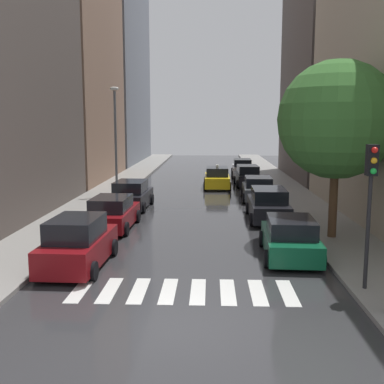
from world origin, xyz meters
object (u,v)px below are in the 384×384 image
at_px(parked_car_right_third, 258,189).
at_px(taxi_midroad, 217,178).
at_px(parked_car_left_second, 112,214).
at_px(parked_car_right_second, 268,205).
at_px(parked_car_right_fifth, 242,168).
at_px(parked_car_left_third, 131,195).
at_px(parked_car_right_fourth, 248,176).
at_px(street_tree_right, 337,120).
at_px(parked_car_left_nearest, 78,244).
at_px(lamp_post_left, 115,134).
at_px(parked_car_right_nearest, 290,239).
at_px(traffic_light_right_corner, 371,185).

relative_size(parked_car_right_third, taxi_midroad, 0.93).
height_order(parked_car_left_second, parked_car_right_second, parked_car_right_second).
bearing_deg(parked_car_right_fifth, parked_car_left_third, 156.99).
xyz_separation_m(parked_car_left_second, parked_car_right_fifth, (7.67, 22.00, 0.03)).
bearing_deg(parked_car_right_fourth, parked_car_right_second, 178.64).
distance_m(parked_car_right_third, street_tree_right, 11.49).
xyz_separation_m(parked_car_left_nearest, parked_car_right_fifth, (7.62, 27.99, -0.07)).
distance_m(street_tree_right, lamp_post_left, 16.15).
bearing_deg(parked_car_left_second, street_tree_right, -98.26).
distance_m(parked_car_left_nearest, parked_car_right_second, 11.30).
xyz_separation_m(parked_car_left_nearest, parked_car_left_third, (-0.02, 11.26, -0.06)).
xyz_separation_m(parked_car_left_third, parked_car_right_second, (7.69, -2.95, 0.01)).
relative_size(parked_car_left_nearest, parked_car_right_third, 1.04).
relative_size(parked_car_right_fourth, lamp_post_left, 0.62).
height_order(parked_car_left_second, parked_car_right_nearest, parked_car_left_second).
xyz_separation_m(parked_car_left_nearest, street_tree_right, (9.92, 4.23, 4.32)).
distance_m(parked_car_left_second, street_tree_right, 11.05).
xyz_separation_m(parked_car_left_nearest, traffic_light_right_corner, (9.29, -2.18, 2.44)).
relative_size(parked_car_left_third, lamp_post_left, 0.61).
bearing_deg(parked_car_right_fifth, traffic_light_right_corner, -175.29).
distance_m(parked_car_right_fourth, traffic_light_right_corner, 23.63).
relative_size(parked_car_right_nearest, parked_car_right_fifth, 0.93).
bearing_deg(parked_car_left_nearest, parked_car_right_second, -41.09).
height_order(parked_car_left_nearest, lamp_post_left, lamp_post_left).
bearing_deg(street_tree_right, parked_car_right_fourth, 97.81).
bearing_deg(parked_car_right_fifth, parked_car_right_third, -177.86).
xyz_separation_m(parked_car_left_nearest, parked_car_left_second, (-0.05, 5.99, -0.10)).
height_order(parked_car_right_second, traffic_light_right_corner, traffic_light_right_corner).
relative_size(parked_car_left_nearest, parked_car_left_second, 0.99).
height_order(parked_car_left_nearest, parked_car_right_nearest, parked_car_left_nearest).
distance_m(parked_car_right_nearest, parked_car_right_fourth, 19.74).
xyz_separation_m(parked_car_right_nearest, parked_car_right_third, (0.09, 13.09, -0.00)).
xyz_separation_m(parked_car_right_third, lamp_post_left, (-9.47, 0.79, 3.57)).
distance_m(parked_car_right_fifth, lamp_post_left, 16.07).
bearing_deg(street_tree_right, parked_car_left_second, 170.00).
distance_m(parked_car_right_third, taxi_midroad, 6.12).
bearing_deg(parked_car_right_second, parked_car_right_fifth, 0.89).
relative_size(parked_car_right_nearest, parked_car_right_second, 0.93).
bearing_deg(taxi_midroad, lamp_post_left, 124.74).
bearing_deg(parked_car_right_fourth, street_tree_right, -173.88).
distance_m(parked_car_left_second, parked_car_right_fifth, 23.29).
relative_size(parked_car_left_third, parked_car_right_second, 0.94).
xyz_separation_m(parked_car_right_nearest, traffic_light_right_corner, (1.62, -3.70, 2.56)).
relative_size(parked_car_right_nearest, lamp_post_left, 0.61).
height_order(parked_car_right_nearest, parked_car_right_third, parked_car_right_nearest).
bearing_deg(parked_car_right_fourth, parked_car_right_nearest, 178.54).
height_order(parked_car_right_third, street_tree_right, street_tree_right).
bearing_deg(parked_car_left_third, parked_car_right_third, -64.56).
bearing_deg(parked_car_left_second, parked_car_right_nearest, -118.36).
bearing_deg(lamp_post_left, parked_car_left_second, -79.96).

